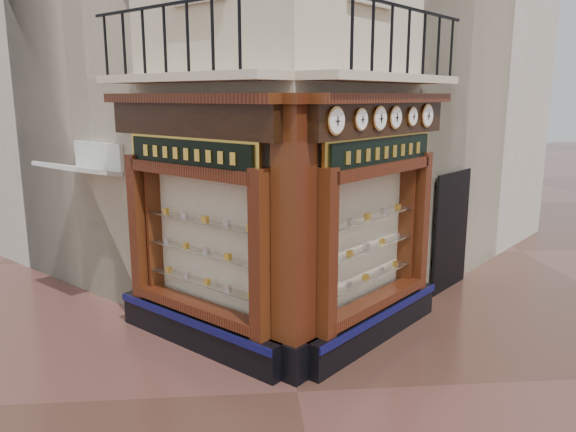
{
  "coord_description": "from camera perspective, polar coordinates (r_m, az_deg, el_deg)",
  "views": [
    {
      "loc": [
        -0.73,
        -6.92,
        3.94
      ],
      "look_at": [
        0.05,
        2.0,
        2.02
      ],
      "focal_mm": 35.0,
      "sensor_mm": 36.0,
      "label": 1
    }
  ],
  "objects": [
    {
      "name": "awning",
      "position": [
        11.47,
        -19.68,
        -8.74
      ],
      "size": [
        1.72,
        1.72,
        0.27
      ],
      "primitive_type": null,
      "rotation": [
        0.21,
        0.0,
        2.36
      ],
      "color": "silver",
      "rests_on": "ground"
    },
    {
      "name": "neighbour_right",
      "position": [
        15.96,
        6.94,
        17.61
      ],
      "size": [
        11.31,
        11.31,
        11.0
      ],
      "primitive_type": "cube",
      "rotation": [
        0.0,
        0.0,
        0.79
      ],
      "color": "beige",
      "rests_on": "ground"
    },
    {
      "name": "corner_pilaster",
      "position": [
        7.72,
        0.58,
        -2.87
      ],
      "size": [
        0.85,
        0.85,
        3.98
      ],
      "rotation": [
        0.0,
        0.0,
        0.79
      ],
      "color": "black",
      "rests_on": "ground"
    },
    {
      "name": "clock_f",
      "position": [
        9.73,
        13.92,
        9.86
      ],
      "size": [
        0.31,
        0.31,
        0.39
      ],
      "rotation": [
        0.0,
        0.0,
        0.79
      ],
      "color": "#CB8C43",
      "rests_on": "ground"
    },
    {
      "name": "clock_d",
      "position": [
        8.8,
        10.83,
        9.8
      ],
      "size": [
        0.28,
        0.28,
        0.35
      ],
      "rotation": [
        0.0,
        0.0,
        0.79
      ],
      "color": "#CB8C43",
      "rests_on": "ground"
    },
    {
      "name": "signboard_left",
      "position": [
        8.51,
        -9.98,
        6.25
      ],
      "size": [
        2.06,
        2.06,
        0.55
      ],
      "rotation": [
        0.0,
        0.0,
        2.36
      ],
      "color": "#ECBF45",
      "rests_on": "ground"
    },
    {
      "name": "shopfront_right",
      "position": [
        8.97,
        8.89,
        -0.7
      ],
      "size": [
        2.86,
        2.86,
        3.98
      ],
      "rotation": [
        0.0,
        0.0,
        0.79
      ],
      "color": "black",
      "rests_on": "ground"
    },
    {
      "name": "clock_c",
      "position": [
        8.4,
        9.27,
        9.76
      ],
      "size": [
        0.29,
        0.29,
        0.36
      ],
      "rotation": [
        0.0,
        0.0,
        0.79
      ],
      "color": "#CB8C43",
      "rests_on": "ground"
    },
    {
      "name": "clock_a",
      "position": [
        7.47,
        4.86,
        9.6
      ],
      "size": [
        0.3,
        0.3,
        0.38
      ],
      "rotation": [
        0.0,
        0.0,
        0.79
      ],
      "color": "#CB8C43",
      "rests_on": "ground"
    },
    {
      "name": "clock_e",
      "position": [
        9.27,
        12.49,
        9.83
      ],
      "size": [
        0.25,
        0.25,
        0.31
      ],
      "rotation": [
        0.0,
        0.0,
        0.79
      ],
      "color": "#CB8C43",
      "rests_on": "ground"
    },
    {
      "name": "signboard_right",
      "position": [
        8.75,
        9.57,
        6.42
      ],
      "size": [
        2.16,
        2.16,
        0.58
      ],
      "rotation": [
        0.0,
        0.0,
        0.79
      ],
      "color": "#ECBF45",
      "rests_on": "ground"
    },
    {
      "name": "neighbour_left",
      "position": [
        15.73,
        -11.91,
        17.53
      ],
      "size": [
        11.31,
        11.31,
        11.0
      ],
      "primitive_type": "cube",
      "rotation": [
        0.0,
        0.0,
        0.79
      ],
      "color": "beige",
      "rests_on": "ground"
    },
    {
      "name": "clock_b",
      "position": [
        7.97,
        7.39,
        9.7
      ],
      "size": [
        0.26,
        0.26,
        0.32
      ],
      "rotation": [
        0.0,
        0.0,
        0.79
      ],
      "color": "#CB8C43",
      "rests_on": "ground"
    },
    {
      "name": "balcony",
      "position": [
        8.44,
        -0.05,
        13.97
      ],
      "size": [
        5.94,
        2.97,
        1.03
      ],
      "color": "beige",
      "rests_on": "ground"
    },
    {
      "name": "shopfront_left",
      "position": [
        8.74,
        -9.32,
        -1.05
      ],
      "size": [
        2.86,
        2.86,
        3.98
      ],
      "rotation": [
        0.0,
        0.0,
        2.36
      ],
      "color": "black",
      "rests_on": "ground"
    },
    {
      "name": "main_building",
      "position": [
        13.26,
        -1.91,
        21.02
      ],
      "size": [
        11.31,
        11.31,
        12.0
      ],
      "primitive_type": "cube",
      "rotation": [
        0.0,
        0.0,
        0.79
      ],
      "color": "beige",
      "rests_on": "ground"
    },
    {
      "name": "ground",
      "position": [
        7.99,
        0.92,
        -17.43
      ],
      "size": [
        80.0,
        80.0,
        0.0
      ],
      "primitive_type": "plane",
      "color": "#4A2C22",
      "rests_on": "ground"
    }
  ]
}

